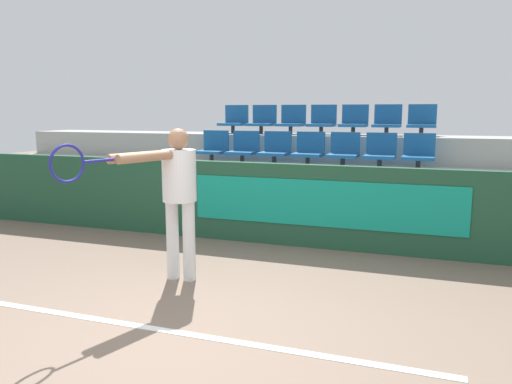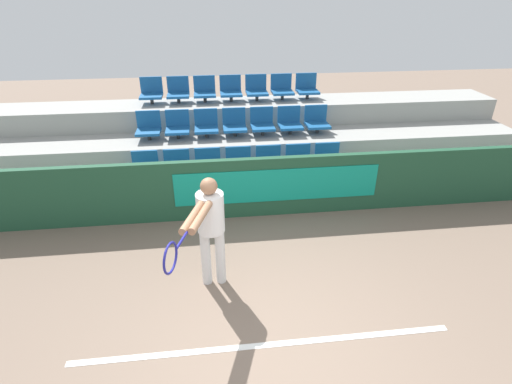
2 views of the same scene
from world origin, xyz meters
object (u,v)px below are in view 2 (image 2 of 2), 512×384
Objects in this scene: stadium_chair_3 at (239,164)px; stadium_chair_17 at (231,90)px; stadium_chair_2 at (208,166)px; stadium_chair_9 at (206,125)px; stadium_chair_1 at (177,167)px; stadium_chair_6 at (328,160)px; stadium_chair_18 at (257,89)px; stadium_chair_11 at (262,123)px; stadium_chair_0 at (145,169)px; stadium_chair_13 at (317,121)px; stadium_chair_7 at (149,127)px; stadium_chair_12 at (290,122)px; stadium_chair_10 at (234,124)px; tennis_player at (209,223)px; stadium_chair_20 at (307,88)px; stadium_chair_19 at (282,88)px; stadium_chair_14 at (151,92)px; stadium_chair_16 at (205,91)px; stadium_chair_5 at (299,161)px; stadium_chair_8 at (178,126)px; stadium_chair_15 at (178,91)px; stadium_chair_4 at (269,163)px.

stadium_chair_17 reaches higher than stadium_chair_3.
stadium_chair_2 is 1.08m from stadium_chair_9.
stadium_chair_6 is at bearing 0.00° from stadium_chair_1.
stadium_chair_11 is at bearing -90.00° from stadium_chair_18.
stadium_chair_17 reaches higher than stadium_chair_0.
stadium_chair_17 is at bearing 149.72° from stadium_chair_13.
stadium_chair_7 is 1.00× the size of stadium_chair_17.
stadium_chair_11 is 1.00× the size of stadium_chair_12.
stadium_chair_7 is 1.00× the size of stadium_chair_10.
stadium_chair_10 is 0.34× the size of tennis_player.
stadium_chair_0 is at bearing 180.00° from stadium_chair_3.
stadium_chair_11 is at bearing -138.79° from stadium_chair_20.
stadium_chair_19 is at bearing 119.73° from stadium_chair_13.
stadium_chair_7 is 1.00× the size of stadium_chair_11.
stadium_chair_14 is 1.13m from stadium_chair_16.
stadium_chair_9 is at bearing 180.00° from stadium_chair_10.
stadium_chair_0 and stadium_chair_5 have the same top height.
stadium_chair_3 is 1.00× the size of stadium_chair_16.
stadium_chair_1 is 1.00× the size of stadium_chair_10.
stadium_chair_20 is at bearing 81.28° from tennis_player.
stadium_chair_14 is at bearing 149.72° from stadium_chair_10.
stadium_chair_8 is 1.08m from stadium_chair_15.
stadium_chair_5 is (0.56, 0.00, 0.00)m from stadium_chair_4.
stadium_chair_7 is at bearing 149.72° from stadium_chair_3.
stadium_chair_18 is at bearing 0.00° from stadium_chair_15.
stadium_chair_18 reaches higher than stadium_chair_12.
stadium_chair_11 is (1.13, 0.99, 0.45)m from stadium_chair_2.
stadium_chair_5 is 1.00× the size of stadium_chair_15.
stadium_chair_8 is 3.02m from stadium_chair_20.
tennis_player is at bearing -82.78° from stadium_chair_15.
stadium_chair_6 is at bearing 0.00° from stadium_chair_4.
stadium_chair_4 is 1.00× the size of stadium_chair_18.
stadium_chair_10 reaches higher than stadium_chair_2.
stadium_chair_17 is (-0.56, 1.97, 0.89)m from stadium_chair_4.
stadium_chair_5 is 1.00× the size of stadium_chair_7.
stadium_chair_1 is 1.00× the size of stadium_chair_2.
stadium_chair_17 is at bearing 49.42° from stadium_chair_0.
stadium_chair_0 is at bearing -149.72° from stadium_chair_10.
stadium_chair_10 is (1.69, 0.00, 0.00)m from stadium_chair_7.
stadium_chair_6 is 1.56m from stadium_chair_11.
stadium_chair_1 is at bearing 180.00° from stadium_chair_6.
stadium_chair_2 is 1.00× the size of stadium_chair_9.
stadium_chair_8 and stadium_chair_9 have the same top height.
stadium_chair_15 is 1.69m from stadium_chair_18.
stadium_chair_3 is 2.75m from stadium_chair_14.
stadium_chair_5 is (2.82, 0.00, 0.00)m from stadium_chair_0.
stadium_chair_4 is (1.13, 0.00, 0.00)m from stadium_chair_2.
stadium_chair_16 is 1.00× the size of stadium_chair_20.
stadium_chair_12 is (2.25, 0.99, 0.45)m from stadium_chair_1.
stadium_chair_20 is (1.13, 0.99, 0.45)m from stadium_chair_11.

